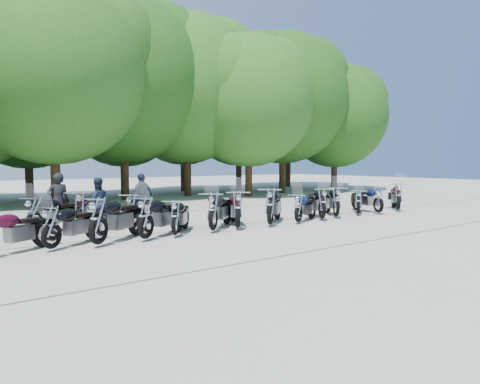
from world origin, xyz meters
TOP-DOWN VIEW (x-y plane):
  - ground at (0.00, 0.00)m, footprint 90.00×90.00m
  - tree_3 at (-3.57, 11.24)m, footprint 8.70×8.70m
  - tree_4 at (0.54, 13.09)m, footprint 9.13×9.13m
  - tree_5 at (4.61, 13.20)m, footprint 9.04×9.04m
  - tree_6 at (7.55, 10.82)m, footprint 8.00×8.00m
  - tree_7 at (11.20, 11.78)m, footprint 8.79×8.79m
  - tree_8 at (15.83, 11.20)m, footprint 7.53×7.53m
  - tree_11 at (-3.76, 16.43)m, footprint 7.56×7.56m
  - tree_12 at (1.80, 16.47)m, footprint 7.88×7.88m
  - tree_13 at (6.69, 17.47)m, footprint 8.31×8.31m
  - tree_14 at (10.68, 16.09)m, footprint 8.02×8.02m
  - tree_15 at (16.61, 17.02)m, footprint 9.67×9.67m
  - motorcycle_1 at (-6.17, 0.63)m, footprint 2.17×1.77m
  - motorcycle_2 at (-5.12, 0.47)m, footprint 2.47×2.09m
  - motorcycle_3 at (-3.85, 0.51)m, footprint 2.40×1.91m
  - motorcycle_4 at (-2.94, 0.57)m, footprint 1.85×2.05m
  - motorcycle_5 at (-1.65, 0.62)m, footprint 2.30×2.16m
  - motorcycle_6 at (-0.76, 0.62)m, footprint 1.90×2.48m
  - motorcycle_7 at (0.49, 0.49)m, footprint 2.42×2.26m
  - motorcycle_8 at (1.66, 0.40)m, footprint 2.12×1.48m
  - motorcycle_9 at (2.93, 0.50)m, footprint 1.86×2.40m
  - motorcycle_10 at (3.86, 0.64)m, footprint 1.99×2.32m
  - motorcycle_11 at (5.16, 0.64)m, footprint 1.99×1.75m
  - motorcycle_12 at (6.17, 0.44)m, footprint 1.46×2.39m
  - motorcycle_13 at (7.65, 0.51)m, footprint 2.34×2.11m
  - motorcycle_14 at (-6.03, 3.21)m, footprint 2.30×1.67m
  - motorcycle_15 at (-4.79, 3.21)m, footprint 1.58×2.58m
  - motorcycle_16 at (-3.18, 3.14)m, footprint 1.98×2.03m
  - rider_0 at (-5.22, 3.91)m, footprint 0.69×0.50m
  - rider_1 at (-4.01, 3.93)m, footprint 0.83×0.67m
  - rider_2 at (-2.20, 4.51)m, footprint 1.08×0.74m

SIDE VIEW (x-z plane):
  - ground at x=0.00m, z-range 0.00..0.00m
  - motorcycle_11 at x=5.16m, z-range 0.00..1.15m
  - motorcycle_8 at x=1.66m, z-range 0.00..1.16m
  - motorcycle_4 at x=-2.94m, z-range 0.00..1.20m
  - motorcycle_16 at x=-3.18m, z-range 0.00..1.23m
  - motorcycle_1 at x=-6.17m, z-range 0.00..1.23m
  - motorcycle_14 at x=-6.03m, z-range 0.00..1.27m
  - motorcycle_12 at x=6.17m, z-range 0.00..1.30m
  - motorcycle_10 at x=3.86m, z-range 0.00..1.34m
  - motorcycle_9 at x=2.93m, z-range 0.00..1.34m
  - motorcycle_3 at x=-3.85m, z-range 0.00..1.35m
  - motorcycle_5 at x=-1.65m, z-range 0.00..1.37m
  - motorcycle_13 at x=7.65m, z-range 0.00..1.37m
  - motorcycle_6 at x=-0.76m, z-range 0.00..1.38m
  - motorcycle_15 at x=-4.79m, z-range 0.00..1.40m
  - motorcycle_2 at x=-5.12m, z-range 0.00..1.41m
  - motorcycle_7 at x=0.49m, z-range 0.00..1.44m
  - rider_1 at x=-4.01m, z-range 0.00..1.60m
  - rider_2 at x=-2.20m, z-range 0.00..1.71m
  - rider_0 at x=-5.22m, z-range 0.00..1.78m
  - tree_8 at x=15.83m, z-range 0.85..10.10m
  - tree_11 at x=-3.76m, z-range 0.85..10.14m
  - tree_12 at x=1.80m, z-range 0.89..10.56m
  - tree_6 at x=7.55m, z-range 0.90..10.72m
  - tree_14 at x=10.68m, z-range 0.91..10.75m
  - tree_13 at x=6.69m, z-range 0.94..11.14m
  - tree_3 at x=-3.57m, z-range 0.98..11.66m
  - tree_7 at x=11.20m, z-range 0.99..11.79m
  - tree_5 at x=4.61m, z-range 1.02..12.12m
  - tree_4 at x=0.54m, z-range 1.03..12.24m
  - tree_15 at x=16.61m, z-range 1.09..12.96m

